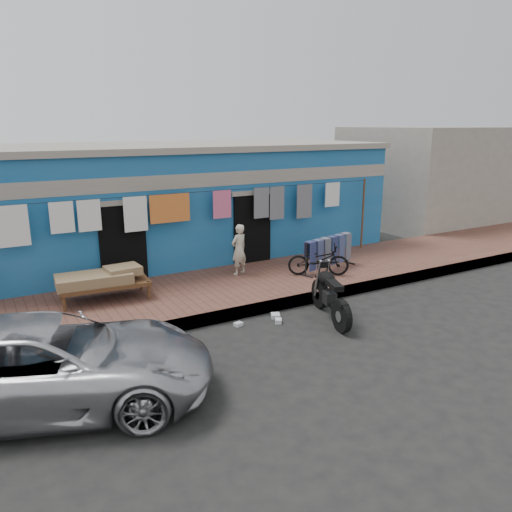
{
  "coord_description": "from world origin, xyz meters",
  "views": [
    {
      "loc": [
        -5.17,
        -7.02,
        3.89
      ],
      "look_at": [
        0.0,
        2.0,
        1.15
      ],
      "focal_mm": 35.0,
      "sensor_mm": 36.0,
      "label": 1
    }
  ],
  "objects": [
    {
      "name": "ground",
      "position": [
        0.0,
        0.0,
        0.0
      ],
      "size": [
        80.0,
        80.0,
        0.0
      ],
      "primitive_type": "plane",
      "color": "black",
      "rests_on": "ground"
    },
    {
      "name": "motorcycle",
      "position": [
        0.95,
        0.59,
        0.55
      ],
      "size": [
        1.65,
        2.07,
        1.1
      ],
      "primitive_type": null,
      "rotation": [
        0.0,
        0.0,
        -0.33
      ],
      "color": "black",
      "rests_on": "ground"
    },
    {
      "name": "litter_b",
      "position": [
        -0.09,
        0.93,
        0.04
      ],
      "size": [
        0.2,
        0.21,
        0.09
      ],
      "primitive_type": "cube",
      "rotation": [
        0.0,
        0.0,
        0.99
      ],
      "color": "silver",
      "rests_on": "ground"
    },
    {
      "name": "car",
      "position": [
        -4.54,
        -0.04,
        0.66
      ],
      "size": [
        5.16,
        3.58,
        1.33
      ],
      "primitive_type": "imported",
      "rotation": [
        0.0,
        0.0,
        1.24
      ],
      "color": "#BDBDC2",
      "rests_on": "ground"
    },
    {
      "name": "sidewalk",
      "position": [
        0.0,
        3.0,
        0.12
      ],
      "size": [
        28.0,
        3.0,
        0.25
      ],
      "primitive_type": "cube",
      "color": "brown",
      "rests_on": "ground"
    },
    {
      "name": "litter_c",
      "position": [
        0.01,
        1.2,
        0.04
      ],
      "size": [
        0.25,
        0.27,
        0.09
      ],
      "primitive_type": "cube",
      "rotation": [
        0.0,
        0.0,
        1.13
      ],
      "color": "silver",
      "rests_on": "ground"
    },
    {
      "name": "building",
      "position": [
        -0.0,
        6.99,
        1.69
      ],
      "size": [
        12.2,
        5.2,
        3.36
      ],
      "color": "#185A97",
      "rests_on": "ground"
    },
    {
      "name": "neighbor_right",
      "position": [
        11.0,
        7.0,
        1.9
      ],
      "size": [
        6.0,
        5.0,
        3.8
      ],
      "primitive_type": "cube",
      "color": "#9E9384",
      "rests_on": "ground"
    },
    {
      "name": "curb",
      "position": [
        0.0,
        1.55,
        0.12
      ],
      "size": [
        28.0,
        0.1,
        0.25
      ],
      "primitive_type": "cube",
      "color": "gray",
      "rests_on": "ground"
    },
    {
      "name": "jeans_rack",
      "position": [
        2.64,
        2.86,
        0.69
      ],
      "size": [
        2.02,
        1.23,
        0.88
      ],
      "primitive_type": null,
      "rotation": [
        0.0,
        0.0,
        0.24
      ],
      "color": "black",
      "rests_on": "sidewalk"
    },
    {
      "name": "litter_a",
      "position": [
        -0.86,
        1.2,
        0.04
      ],
      "size": [
        0.19,
        0.16,
        0.07
      ],
      "primitive_type": "cube",
      "rotation": [
        0.0,
        0.0,
        0.21
      ],
      "color": "silver",
      "rests_on": "ground"
    },
    {
      "name": "seated_person",
      "position": [
        0.44,
        3.62,
        0.89
      ],
      "size": [
        0.53,
        0.42,
        1.27
      ],
      "primitive_type": "imported",
      "rotation": [
        0.0,
        0.0,
        3.43
      ],
      "color": "beige",
      "rests_on": "sidewalk"
    },
    {
      "name": "bicycle",
      "position": [
        2.11,
        2.56,
        0.73
      ],
      "size": [
        1.54,
        1.23,
        0.96
      ],
      "primitive_type": "imported",
      "rotation": [
        0.0,
        0.0,
        1.02
      ],
      "color": "black",
      "rests_on": "sidewalk"
    },
    {
      "name": "charpoy",
      "position": [
        -2.94,
        3.37,
        0.58
      ],
      "size": [
        2.08,
        1.21,
        0.65
      ],
      "primitive_type": null,
      "rotation": [
        0.0,
        0.0,
        -0.07
      ],
      "color": "brown",
      "rests_on": "sidewalk"
    },
    {
      "name": "clothesline",
      "position": [
        -0.42,
        4.25,
        1.82
      ],
      "size": [
        10.06,
        0.06,
        2.1
      ],
      "color": "brown",
      "rests_on": "sidewalk"
    }
  ]
}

